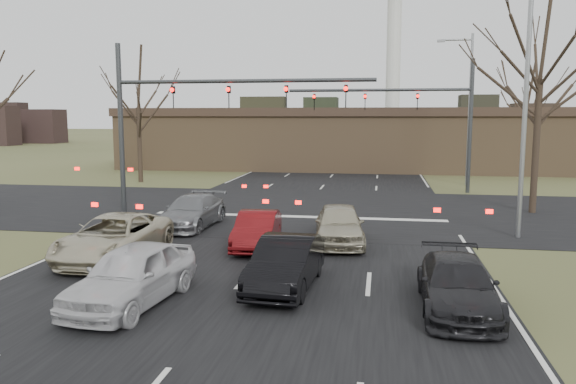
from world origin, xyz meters
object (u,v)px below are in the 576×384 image
object	(u,v)px
building	(361,138)
car_silver_ahead	(339,224)
streetlight_right_far	(467,101)
car_silver_suv	(114,238)
car_white_sedan	(132,275)
mast_arm_near	(186,106)
car_charcoal_sedan	(458,285)
streetlight_right_near	(521,90)
car_red_ahead	(257,230)
mast_arm_far	(423,110)
car_grey_ahead	(192,211)
car_black_hatch	(286,263)

from	to	relation	value
building	car_silver_ahead	size ratio (longest dim) A/B	9.91
streetlight_right_far	car_silver_suv	distance (m)	27.01
streetlight_right_far	car_white_sedan	xyz separation A→B (m)	(-11.54, -26.62, -4.83)
streetlight_right_far	mast_arm_near	bearing A→B (deg)	-136.11
car_white_sedan	car_charcoal_sedan	distance (m)	7.90
mast_arm_near	car_charcoal_sedan	distance (m)	16.60
streetlight_right_near	streetlight_right_far	world-z (taller)	same
streetlight_right_near	car_red_ahead	world-z (taller)	streetlight_right_near
car_red_ahead	car_white_sedan	bearing A→B (deg)	-109.22
streetlight_right_far	car_silver_suv	size ratio (longest dim) A/B	1.94
car_white_sedan	car_charcoal_sedan	world-z (taller)	car_white_sedan
building	streetlight_right_near	bearing A→B (deg)	-76.31
streetlight_right_far	car_silver_suv	xyz separation A→B (m)	(-14.05, -22.55, -4.87)
car_charcoal_sedan	mast_arm_far	bearing A→B (deg)	89.01
car_red_ahead	mast_arm_far	bearing A→B (deg)	63.36
mast_arm_far	car_white_sedan	bearing A→B (deg)	-110.38
car_grey_ahead	car_charcoal_sedan	bearing A→B (deg)	-39.42
car_white_sedan	car_silver_ahead	distance (m)	8.71
streetlight_right_near	streetlight_right_far	size ratio (longest dim) A/B	1.00
mast_arm_near	streetlight_right_far	bearing A→B (deg)	43.89
mast_arm_far	car_red_ahead	bearing A→B (deg)	-112.42
building	car_black_hatch	distance (m)	35.75
building	mast_arm_near	size ratio (longest dim) A/B	3.50
car_white_sedan	car_silver_ahead	world-z (taller)	car_white_sedan
streetlight_right_near	car_silver_ahead	world-z (taller)	streetlight_right_near
mast_arm_far	streetlight_right_near	world-z (taller)	streetlight_right_near
car_black_hatch	streetlight_right_far	bearing A→B (deg)	75.12
car_black_hatch	car_charcoal_sedan	bearing A→B (deg)	-10.50
mast_arm_far	streetlight_right_far	distance (m)	5.12
car_grey_ahead	car_red_ahead	xyz separation A→B (m)	(3.50, -3.15, -0.03)
car_charcoal_sedan	car_grey_ahead	xyz separation A→B (m)	(-9.63, 8.69, 0.04)
streetlight_right_near	streetlight_right_far	bearing A→B (deg)	88.32
car_silver_suv	car_red_ahead	bearing A→B (deg)	29.09
streetlight_right_far	car_black_hatch	xyz separation A→B (m)	(-8.02, -24.69, -4.90)
mast_arm_near	streetlight_right_far	world-z (taller)	streetlight_right_far
car_black_hatch	car_red_ahead	size ratio (longest dim) A/B	1.09
streetlight_right_near	building	bearing A→B (deg)	103.69
car_grey_ahead	car_silver_suv	bearing A→B (deg)	-94.87
streetlight_right_far	streetlight_right_near	bearing A→B (deg)	-91.68
streetlight_right_far	car_red_ahead	world-z (taller)	streetlight_right_far
mast_arm_near	car_grey_ahead	bearing A→B (deg)	-68.05
car_black_hatch	car_silver_ahead	distance (m)	5.59
streetlight_right_near	car_charcoal_sedan	xyz separation A→B (m)	(-3.19, -8.74, -4.96)
streetlight_right_far	car_silver_ahead	distance (m)	21.00
streetlight_right_far	building	bearing A→B (deg)	123.65
mast_arm_near	car_silver_suv	size ratio (longest dim) A/B	2.35
car_silver_suv	building	bearing A→B (deg)	78.69
mast_arm_far	car_white_sedan	xyz separation A→B (m)	(-8.40, -22.62, -4.27)
car_white_sedan	car_black_hatch	world-z (taller)	car_white_sedan
mast_arm_far	car_red_ahead	size ratio (longest dim) A/B	2.88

